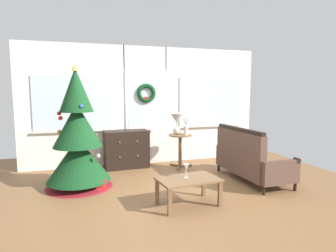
# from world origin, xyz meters

# --- Properties ---
(ground_plane) EXTENTS (6.76, 6.76, 0.00)m
(ground_plane) POSITION_xyz_m (0.00, 0.00, 0.00)
(ground_plane) COLOR brown
(back_wall_with_door) EXTENTS (5.20, 0.19, 2.55)m
(back_wall_with_door) POSITION_xyz_m (0.00, 2.08, 1.28)
(back_wall_with_door) COLOR white
(back_wall_with_door) RESTS_ON ground
(christmas_tree) EXTENTS (1.09, 1.09, 2.03)m
(christmas_tree) POSITION_xyz_m (-1.42, 0.80, 0.76)
(christmas_tree) COLOR #4C331E
(christmas_tree) RESTS_ON ground
(dresser_cabinet) EXTENTS (0.92, 0.48, 0.78)m
(dresser_cabinet) POSITION_xyz_m (-0.48, 1.79, 0.39)
(dresser_cabinet) COLOR black
(dresser_cabinet) RESTS_ON ground
(settee_sofa) EXTENTS (0.76, 1.55, 0.96)m
(settee_sofa) POSITION_xyz_m (1.46, 0.28, 0.38)
(settee_sofa) COLOR black
(settee_sofa) RESTS_ON ground
(side_table) EXTENTS (0.50, 0.48, 0.69)m
(side_table) POSITION_xyz_m (0.60, 1.48, 0.49)
(side_table) COLOR brown
(side_table) RESTS_ON ground
(table_lamp) EXTENTS (0.28, 0.28, 0.44)m
(table_lamp) POSITION_xyz_m (0.54, 1.52, 0.98)
(table_lamp) COLOR silver
(table_lamp) RESTS_ON side_table
(flower_vase) EXTENTS (0.11, 0.10, 0.35)m
(flower_vase) POSITION_xyz_m (0.70, 1.42, 0.81)
(flower_vase) COLOR beige
(flower_vase) RESTS_ON side_table
(coffee_table) EXTENTS (0.89, 0.61, 0.38)m
(coffee_table) POSITION_xyz_m (0.04, -0.46, 0.33)
(coffee_table) COLOR brown
(coffee_table) RESTS_ON ground
(wine_glass) EXTENTS (0.08, 0.08, 0.20)m
(wine_glass) POSITION_xyz_m (0.02, -0.42, 0.53)
(wine_glass) COLOR silver
(wine_glass) RESTS_ON coffee_table
(gift_box) EXTENTS (0.17, 0.15, 0.17)m
(gift_box) POSITION_xyz_m (-1.09, 0.56, 0.08)
(gift_box) COLOR red
(gift_box) RESTS_ON ground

